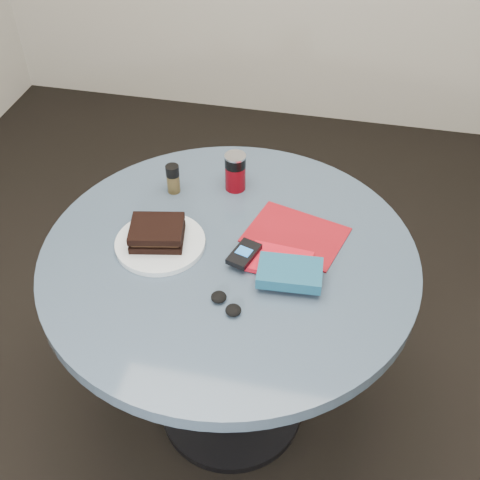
% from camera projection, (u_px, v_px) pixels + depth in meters
% --- Properties ---
extents(ground, '(4.00, 4.00, 0.00)m').
position_uv_depth(ground, '(232.00, 408.00, 2.09)').
color(ground, black).
rests_on(ground, ground).
extents(table, '(1.00, 1.00, 0.75)m').
position_uv_depth(table, '(230.00, 294.00, 1.70)').
color(table, black).
rests_on(table, ground).
extents(plate, '(0.27, 0.27, 0.02)m').
position_uv_depth(plate, '(160.00, 243.00, 1.60)').
color(plate, white).
rests_on(plate, table).
extents(sandwich, '(0.16, 0.14, 0.05)m').
position_uv_depth(sandwich, '(157.00, 233.00, 1.58)').
color(sandwich, black).
rests_on(sandwich, plate).
extents(soda_can, '(0.07, 0.07, 0.12)m').
position_uv_depth(soda_can, '(235.00, 172.00, 1.75)').
color(soda_can, '#6C050D').
rests_on(soda_can, table).
extents(pepper_grinder, '(0.05, 0.05, 0.09)m').
position_uv_depth(pepper_grinder, '(173.00, 179.00, 1.75)').
color(pepper_grinder, '#4D4021').
rests_on(pepper_grinder, table).
extents(magazine, '(0.30, 0.25, 0.00)m').
position_uv_depth(magazine, '(296.00, 235.00, 1.63)').
color(magazine, maroon).
rests_on(magazine, table).
extents(red_book, '(0.17, 0.12, 0.01)m').
position_uv_depth(red_book, '(279.00, 261.00, 1.54)').
color(red_book, red).
rests_on(red_book, magazine).
extents(novel, '(0.17, 0.11, 0.03)m').
position_uv_depth(novel, '(290.00, 273.00, 1.48)').
color(novel, navy).
rests_on(novel, red_book).
extents(mp3_player, '(0.08, 0.11, 0.02)m').
position_uv_depth(mp3_player, '(244.00, 254.00, 1.54)').
color(mp3_player, black).
rests_on(mp3_player, red_book).
extents(headphones, '(0.10, 0.09, 0.02)m').
position_uv_depth(headphones, '(226.00, 304.00, 1.44)').
color(headphones, black).
rests_on(headphones, table).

